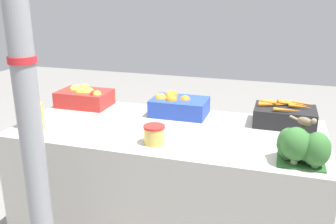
% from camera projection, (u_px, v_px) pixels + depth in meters
% --- Properties ---
extents(market_table, '(1.82, 0.82, 0.84)m').
position_uv_depth(market_table, '(168.00, 190.00, 2.37)').
color(market_table, '#B7B2A8').
rests_on(market_table, ground_plane).
extents(support_pole, '(0.12, 0.12, 2.59)m').
position_uv_depth(support_pole, '(24.00, 72.00, 1.59)').
color(support_pole, gray).
rests_on(support_pole, ground_plane).
extents(apple_crate, '(0.36, 0.25, 0.14)m').
position_uv_depth(apple_crate, '(85.00, 97.00, 2.64)').
color(apple_crate, red).
rests_on(apple_crate, market_table).
extents(orange_crate, '(0.36, 0.25, 0.15)m').
position_uv_depth(orange_crate, '(178.00, 105.00, 2.46)').
color(orange_crate, '#2847B7').
rests_on(orange_crate, market_table).
extents(carrot_crate, '(0.36, 0.25, 0.15)m').
position_uv_depth(carrot_crate, '(284.00, 115.00, 2.27)').
color(carrot_crate, black).
rests_on(carrot_crate, market_table).
extents(broccoli_pile, '(0.24, 0.20, 0.19)m').
position_uv_depth(broccoli_pile, '(301.00, 147.00, 1.75)').
color(broccoli_pile, '#2D602D').
rests_on(broccoli_pile, market_table).
extents(juice_bottle_amber, '(0.07, 0.07, 0.27)m').
position_uv_depth(juice_bottle_amber, '(22.00, 110.00, 2.21)').
color(juice_bottle_amber, gold).
rests_on(juice_bottle_amber, market_table).
extents(juice_bottle_golden, '(0.06, 0.06, 0.25)m').
position_uv_depth(juice_bottle_golden, '(38.00, 113.00, 2.18)').
color(juice_bottle_golden, gold).
rests_on(juice_bottle_golden, market_table).
extents(pickle_jar, '(0.12, 0.12, 0.10)m').
position_uv_depth(pickle_jar, '(155.00, 135.00, 1.99)').
color(pickle_jar, '#DBBC56').
rests_on(pickle_jar, market_table).
extents(sparrow_bird, '(0.12, 0.08, 0.05)m').
position_uv_depth(sparrow_bird, '(306.00, 121.00, 1.71)').
color(sparrow_bird, '#4C3D2D').
rests_on(sparrow_bird, broccoli_pile).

